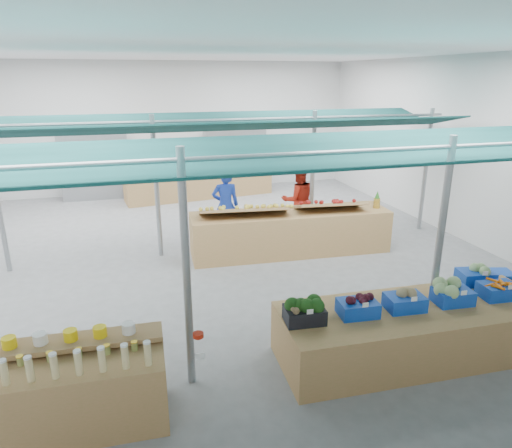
{
  "coord_description": "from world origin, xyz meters",
  "views": [
    {
      "loc": [
        -1.58,
        -8.97,
        3.72
      ],
      "look_at": [
        0.55,
        -1.6,
        1.23
      ],
      "focal_mm": 32.0,
      "sensor_mm": 36.0,
      "label": 1
    }
  ],
  "objects_px": {
    "veg_counter": "(415,331)",
    "vendor_right": "(298,200)",
    "vendor_left": "(226,206)",
    "crate_stack": "(493,289)",
    "bottle_shelf": "(80,388)",
    "fruit_counter": "(290,232)"
  },
  "relations": [
    {
      "from": "bottle_shelf",
      "to": "veg_counter",
      "type": "bearing_deg",
      "value": 4.03
    },
    {
      "from": "bottle_shelf",
      "to": "vendor_right",
      "type": "distance_m",
      "value": 7.11
    },
    {
      "from": "crate_stack",
      "to": "vendor_right",
      "type": "xyz_separation_m",
      "value": [
        -1.81,
        4.41,
        0.54
      ]
    },
    {
      "from": "crate_stack",
      "to": "vendor_left",
      "type": "relative_size",
      "value": 0.37
    },
    {
      "from": "vendor_left",
      "to": "veg_counter",
      "type": "bearing_deg",
      "value": 109.6
    },
    {
      "from": "crate_stack",
      "to": "vendor_left",
      "type": "distance_m",
      "value": 5.72
    },
    {
      "from": "veg_counter",
      "to": "crate_stack",
      "type": "xyz_separation_m",
      "value": [
        2.1,
        0.84,
        -0.05
      ]
    },
    {
      "from": "vendor_right",
      "to": "vendor_left",
      "type": "bearing_deg",
      "value": 3.64
    },
    {
      "from": "bottle_shelf",
      "to": "crate_stack",
      "type": "bearing_deg",
      "value": 10.95
    },
    {
      "from": "crate_stack",
      "to": "vendor_left",
      "type": "height_order",
      "value": "vendor_left"
    },
    {
      "from": "crate_stack",
      "to": "vendor_left",
      "type": "xyz_separation_m",
      "value": [
        -3.61,
        4.41,
        0.54
      ]
    },
    {
      "from": "veg_counter",
      "to": "vendor_right",
      "type": "relative_size",
      "value": 2.19
    },
    {
      "from": "fruit_counter",
      "to": "vendor_left",
      "type": "distance_m",
      "value": 1.68
    },
    {
      "from": "crate_stack",
      "to": "vendor_right",
      "type": "bearing_deg",
      "value": 112.26
    },
    {
      "from": "vendor_right",
      "to": "veg_counter",
      "type": "bearing_deg",
      "value": 90.39
    },
    {
      "from": "vendor_left",
      "to": "crate_stack",
      "type": "bearing_deg",
      "value": 132.9
    },
    {
      "from": "fruit_counter",
      "to": "vendor_right",
      "type": "height_order",
      "value": "vendor_right"
    },
    {
      "from": "bottle_shelf",
      "to": "vendor_right",
      "type": "xyz_separation_m",
      "value": [
        4.64,
        5.37,
        0.41
      ]
    },
    {
      "from": "veg_counter",
      "to": "vendor_right",
      "type": "height_order",
      "value": "vendor_right"
    },
    {
      "from": "fruit_counter",
      "to": "crate_stack",
      "type": "xyz_separation_m",
      "value": [
        2.41,
        -3.31,
        -0.14
      ]
    },
    {
      "from": "veg_counter",
      "to": "vendor_left",
      "type": "xyz_separation_m",
      "value": [
        -1.5,
        5.25,
        0.5
      ]
    },
    {
      "from": "veg_counter",
      "to": "crate_stack",
      "type": "height_order",
      "value": "veg_counter"
    }
  ]
}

